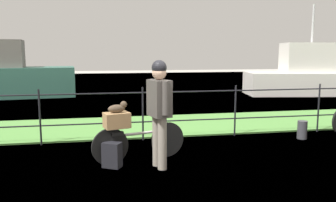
{
  "coord_description": "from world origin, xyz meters",
  "views": [
    {
      "loc": [
        -1.74,
        -4.5,
        1.79
      ],
      "look_at": [
        -0.6,
        1.55,
        0.9
      ],
      "focal_mm": 35.69,
      "sensor_mm": 36.0,
      "label": 1
    }
  ],
  "objects_px": {
    "terrier_dog": "(118,108)",
    "backpack_on_paving": "(112,155)",
    "mooring_bollard": "(302,130)",
    "moored_boat_near": "(310,76)",
    "cyclist_person": "(159,104)",
    "bicycle_main": "(139,142)",
    "wooden_crate": "(117,120)"
  },
  "relations": [
    {
      "from": "wooden_crate",
      "to": "cyclist_person",
      "type": "xyz_separation_m",
      "value": [
        0.64,
        -0.29,
        0.28
      ]
    },
    {
      "from": "wooden_crate",
      "to": "moored_boat_near",
      "type": "xyz_separation_m",
      "value": [
        8.53,
        7.72,
        0.08
      ]
    },
    {
      "from": "cyclist_person",
      "to": "mooring_bollard",
      "type": "height_order",
      "value": "cyclist_person"
    },
    {
      "from": "cyclist_person",
      "to": "mooring_bollard",
      "type": "xyz_separation_m",
      "value": [
        3.23,
        1.19,
        -0.81
      ]
    },
    {
      "from": "bicycle_main",
      "to": "wooden_crate",
      "type": "height_order",
      "value": "wooden_crate"
    },
    {
      "from": "bicycle_main",
      "to": "cyclist_person",
      "type": "distance_m",
      "value": 0.83
    },
    {
      "from": "bicycle_main",
      "to": "backpack_on_paving",
      "type": "relative_size",
      "value": 3.95
    },
    {
      "from": "cyclist_person",
      "to": "terrier_dog",
      "type": "bearing_deg",
      "value": 154.45
    },
    {
      "from": "mooring_bollard",
      "to": "wooden_crate",
      "type": "bearing_deg",
      "value": -166.85
    },
    {
      "from": "mooring_bollard",
      "to": "moored_boat_near",
      "type": "xyz_separation_m",
      "value": [
        4.66,
        6.81,
        0.61
      ]
    },
    {
      "from": "mooring_bollard",
      "to": "terrier_dog",
      "type": "bearing_deg",
      "value": -166.87
    },
    {
      "from": "bicycle_main",
      "to": "mooring_bollard",
      "type": "relative_size",
      "value": 4.15
    },
    {
      "from": "bicycle_main",
      "to": "backpack_on_paving",
      "type": "distance_m",
      "value": 0.52
    },
    {
      "from": "moored_boat_near",
      "to": "wooden_crate",
      "type": "bearing_deg",
      "value": -137.86
    },
    {
      "from": "terrier_dog",
      "to": "backpack_on_paving",
      "type": "xyz_separation_m",
      "value": [
        -0.11,
        -0.15,
        -0.72
      ]
    },
    {
      "from": "mooring_bollard",
      "to": "moored_boat_near",
      "type": "height_order",
      "value": "moored_boat_near"
    },
    {
      "from": "wooden_crate",
      "to": "mooring_bollard",
      "type": "distance_m",
      "value": 4.01
    },
    {
      "from": "terrier_dog",
      "to": "mooring_bollard",
      "type": "bearing_deg",
      "value": 13.13
    },
    {
      "from": "moored_boat_near",
      "to": "bicycle_main",
      "type": "bearing_deg",
      "value": -137.01
    },
    {
      "from": "wooden_crate",
      "to": "cyclist_person",
      "type": "bearing_deg",
      "value": -24.22
    },
    {
      "from": "terrier_dog",
      "to": "wooden_crate",
      "type": "bearing_deg",
      "value": -164.51
    },
    {
      "from": "terrier_dog",
      "to": "cyclist_person",
      "type": "height_order",
      "value": "cyclist_person"
    },
    {
      "from": "backpack_on_paving",
      "to": "terrier_dog",
      "type": "bearing_deg",
      "value": 82.41
    },
    {
      "from": "wooden_crate",
      "to": "backpack_on_paving",
      "type": "height_order",
      "value": "wooden_crate"
    },
    {
      "from": "bicycle_main",
      "to": "terrier_dog",
      "type": "distance_m",
      "value": 0.69
    },
    {
      "from": "wooden_crate",
      "to": "bicycle_main",
      "type": "bearing_deg",
      "value": 15.49
    },
    {
      "from": "mooring_bollard",
      "to": "backpack_on_paving",
      "type": "bearing_deg",
      "value": -165.14
    },
    {
      "from": "terrier_dog",
      "to": "cyclist_person",
      "type": "distance_m",
      "value": 0.69
    },
    {
      "from": "bicycle_main",
      "to": "wooden_crate",
      "type": "xyz_separation_m",
      "value": [
        -0.36,
        -0.1,
        0.4
      ]
    },
    {
      "from": "terrier_dog",
      "to": "cyclist_person",
      "type": "xyz_separation_m",
      "value": [
        0.62,
        -0.3,
        0.08
      ]
    },
    {
      "from": "bicycle_main",
      "to": "backpack_on_paving",
      "type": "bearing_deg",
      "value": -151.21
    },
    {
      "from": "bicycle_main",
      "to": "terrier_dog",
      "type": "xyz_separation_m",
      "value": [
        -0.33,
        -0.09,
        0.6
      ]
    }
  ]
}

